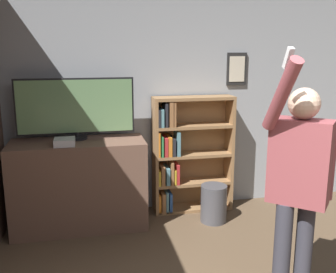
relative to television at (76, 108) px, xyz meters
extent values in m
cube|color=#9EA3A8|center=(1.19, 0.29, 0.03)|extent=(6.00, 0.06, 2.70)
cube|color=black|center=(1.92, 0.25, 0.38)|extent=(0.25, 0.02, 0.39)
cube|color=beige|center=(1.92, 0.23, 0.38)|extent=(0.19, 0.01, 0.30)
cube|color=brown|center=(0.00, -0.11, -0.84)|extent=(1.43, 0.59, 0.98)
cylinder|color=black|center=(0.00, 0.00, -0.33)|extent=(0.22, 0.22, 0.03)
cylinder|color=black|center=(0.00, 0.00, -0.29)|extent=(0.06, 0.06, 0.05)
cube|color=black|center=(0.00, 0.00, 0.02)|extent=(1.25, 0.04, 0.60)
cube|color=#6B9360|center=(0.00, -0.02, 0.02)|extent=(1.22, 0.01, 0.57)
cube|color=silver|center=(-0.12, -0.26, -0.31)|extent=(0.21, 0.22, 0.07)
cube|color=#997047|center=(0.88, 0.10, -0.62)|extent=(0.04, 0.28, 1.40)
cube|color=#997047|center=(1.81, 0.10, -0.62)|extent=(0.04, 0.28, 1.40)
cube|color=#997047|center=(1.34, 0.24, -0.62)|extent=(0.96, 0.01, 1.40)
cube|color=#997047|center=(1.34, 0.10, -1.31)|extent=(0.89, 0.28, 0.04)
cube|color=#997047|center=(1.34, 0.10, -0.97)|extent=(0.89, 0.28, 0.04)
cube|color=#997047|center=(1.34, 0.10, -0.62)|extent=(0.89, 0.28, 0.04)
cube|color=#997047|center=(1.34, 0.10, -0.28)|extent=(0.89, 0.28, 0.04)
cube|color=#997047|center=(1.34, 0.10, 0.06)|extent=(0.89, 0.28, 0.04)
cube|color=orange|center=(0.91, 0.09, -1.19)|extent=(0.03, 0.25, 0.23)
cube|color=#99663D|center=(0.96, 0.08, -1.18)|extent=(0.04, 0.24, 0.24)
cube|color=#5B8E99|center=(1.01, 0.06, -1.18)|extent=(0.03, 0.20, 0.26)
cube|color=#2D569E|center=(1.05, 0.09, -1.19)|extent=(0.03, 0.26, 0.24)
cube|color=gold|center=(0.91, 0.07, -0.87)|extent=(0.03, 0.22, 0.18)
cube|color=#99663D|center=(0.96, 0.08, -0.84)|extent=(0.04, 0.24, 0.23)
cube|color=#5B8E99|center=(1.02, 0.09, -0.85)|extent=(0.04, 0.26, 0.20)
cube|color=#99663D|center=(1.07, 0.07, -0.82)|extent=(0.03, 0.22, 0.27)
cube|color=gold|center=(1.10, 0.08, -0.87)|extent=(0.02, 0.25, 0.18)
cube|color=red|center=(1.14, 0.07, -0.83)|extent=(0.03, 0.21, 0.24)
cube|color=orange|center=(0.91, 0.08, -0.46)|extent=(0.02, 0.24, 0.29)
cube|color=#338447|center=(0.95, 0.09, -0.49)|extent=(0.02, 0.26, 0.24)
cube|color=red|center=(0.99, 0.08, -0.50)|extent=(0.04, 0.23, 0.22)
cube|color=orange|center=(1.04, 0.09, -0.49)|extent=(0.04, 0.26, 0.23)
cube|color=#232328|center=(1.09, 0.09, -0.50)|extent=(0.04, 0.26, 0.21)
cube|color=#5B8E99|center=(1.14, 0.07, -0.46)|extent=(0.04, 0.22, 0.28)
cube|color=#232328|center=(0.91, 0.09, -0.15)|extent=(0.03, 0.27, 0.21)
cube|color=#5B8E99|center=(0.95, 0.08, -0.15)|extent=(0.03, 0.24, 0.21)
cube|color=#232328|center=(1.00, 0.06, -0.12)|extent=(0.03, 0.20, 0.27)
cube|color=#99663D|center=(1.05, 0.07, -0.11)|extent=(0.04, 0.22, 0.29)
cube|color=#99663D|center=(1.09, 0.07, -0.12)|extent=(0.02, 0.21, 0.28)
cylinder|color=#383842|center=(1.52, -1.83, -0.91)|extent=(0.13, 0.13, 0.83)
cylinder|color=#383842|center=(1.70, -1.83, -0.91)|extent=(0.13, 0.13, 0.83)
cube|color=#99474C|center=(1.61, -1.83, -0.18)|extent=(0.46, 0.44, 0.62)
sphere|color=beige|center=(1.61, -1.83, 0.25)|extent=(0.23, 0.23, 0.23)
cylinder|color=#99474C|center=(1.85, -1.83, -0.19)|extent=(0.09, 0.09, 0.57)
cylinder|color=#99474C|center=(1.37, -1.94, 0.32)|extent=(0.09, 0.40, 0.52)
cube|color=white|center=(1.37, -2.00, 0.57)|extent=(0.04, 0.09, 0.14)
cylinder|color=#4C4C51|center=(1.49, -0.29, -1.11)|extent=(0.30, 0.30, 0.43)
camera|label=1|loc=(0.11, -4.30, 0.63)|focal=42.00mm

